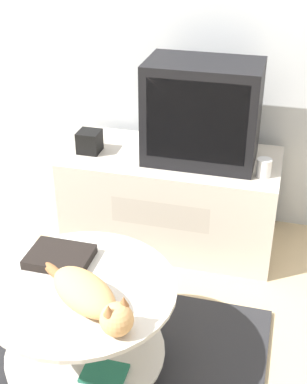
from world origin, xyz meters
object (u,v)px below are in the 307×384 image
Objects in this scene: speaker at (89,142)px; cat at (90,297)px; dvd_box at (60,257)px; tv at (202,113)px.

speaker is 1.20m from cat.
dvd_box is 0.55× the size of cat.
tv is 1.25× the size of cat.
speaker is at bearing 102.93° from dvd_box.
speaker is 0.26× the size of cat.
cat is at bearing -98.35° from tv.
tv reaches higher than speaker.
dvd_box is at bearing -112.58° from tv.
cat is (-0.17, -1.18, -0.26)m from tv.
dvd_box is (-0.39, -0.95, -0.30)m from tv.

